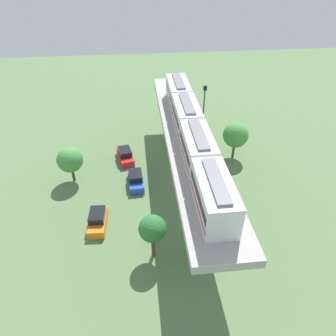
# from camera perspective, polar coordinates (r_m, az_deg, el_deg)

# --- Properties ---
(ground_plane) EXTENTS (120.00, 120.00, 0.00)m
(ground_plane) POSITION_cam_1_polar(r_m,az_deg,el_deg) (39.72, 3.24, -3.28)
(ground_plane) COLOR #5B7A4C
(viaduct) EXTENTS (5.20, 35.80, 7.75)m
(viaduct) POSITION_cam_1_polar(r_m,az_deg,el_deg) (36.20, 3.56, 4.15)
(viaduct) COLOR #A8A59E
(viaduct) RESTS_ON ground
(train) EXTENTS (2.64, 27.45, 3.24)m
(train) POSITION_cam_1_polar(r_m,az_deg,el_deg) (32.63, 4.40, 6.87)
(train) COLOR silver
(train) RESTS_ON viaduct
(parked_car_orange) EXTENTS (2.03, 4.29, 1.76)m
(parked_car_orange) POSITION_cam_1_polar(r_m,az_deg,el_deg) (34.96, -12.87, -9.37)
(parked_car_orange) COLOR orange
(parked_car_orange) RESTS_ON ground
(parked_car_red) EXTENTS (2.65, 4.49, 1.76)m
(parked_car_red) POSITION_cam_1_polar(r_m,az_deg,el_deg) (44.32, -7.94, 2.27)
(parked_car_red) COLOR red
(parked_car_red) RESTS_ON ground
(parked_car_blue) EXTENTS (2.06, 4.30, 1.76)m
(parked_car_blue) POSITION_cam_1_polar(r_m,az_deg,el_deg) (39.61, -5.99, -2.20)
(parked_car_blue) COLOR #284CB7
(parked_car_blue) RESTS_ON ground
(tree_near_viaduct) EXTENTS (3.55, 3.55, 5.44)m
(tree_near_viaduct) POSITION_cam_1_polar(r_m,az_deg,el_deg) (44.07, 12.41, 5.96)
(tree_near_viaduct) COLOR brown
(tree_near_viaduct) RESTS_ON ground
(tree_mid_lot) EXTENTS (2.62, 2.62, 5.15)m
(tree_mid_lot) POSITION_cam_1_polar(r_m,az_deg,el_deg) (29.09, -2.90, -11.22)
(tree_mid_lot) COLOR brown
(tree_mid_lot) RESTS_ON ground
(tree_far_corner) EXTENTS (3.24, 3.24, 4.90)m
(tree_far_corner) POSITION_cam_1_polar(r_m,az_deg,el_deg) (40.48, -17.71, 1.43)
(tree_far_corner) COLOR brown
(tree_far_corner) RESTS_ON ground
(signal_post) EXTENTS (0.44, 0.28, 10.35)m
(signal_post) POSITION_cam_1_polar(r_m,az_deg,el_deg) (43.31, 6.48, 9.14)
(signal_post) COLOR #4C4C51
(signal_post) RESTS_ON ground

